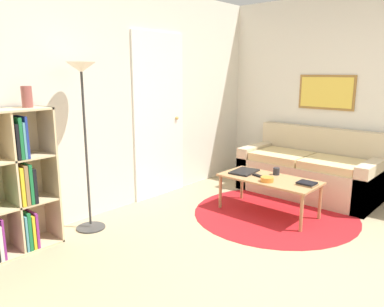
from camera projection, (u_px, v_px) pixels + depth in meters
The scene contains 13 objects.
ground_plane at pixel (347, 286), 2.87m from camera, with size 14.00×14.00×0.00m, color tan.
wall_back at pixel (123, 100), 4.37m from camera, with size 7.64×0.11×2.60m.
wall_right at pixel (318, 94), 5.17m from camera, with size 0.08×5.68×2.60m.
rug at pixel (275, 213), 4.33m from camera, with size 1.86×1.86×0.01m.
floor_lamp at pixel (83, 97), 3.64m from camera, with size 0.30×0.30×1.70m.
couch at pixel (310, 172), 5.01m from camera, with size 0.84×1.74×0.87m.
coffee_table at pixel (269, 181), 4.27m from camera, with size 0.54×1.12×0.43m.
laptop at pixel (244, 172), 4.49m from camera, with size 0.38×0.28×0.02m.
bowl at pixel (267, 179), 4.11m from camera, with size 0.14×0.14×0.05m.
book_stack_on_table at pixel (307, 184), 3.99m from camera, with size 0.16×0.19×0.03m.
cup at pixel (276, 171), 4.38m from camera, with size 0.08×0.08×0.08m.
remote at pixel (258, 176), 4.32m from camera, with size 0.08×0.16×0.02m.
vase_on_shelf at pixel (27, 97), 3.31m from camera, with size 0.09×0.09×0.19m.
Camera 1 is at (-2.72, -0.83, 1.61)m, focal length 35.00 mm.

